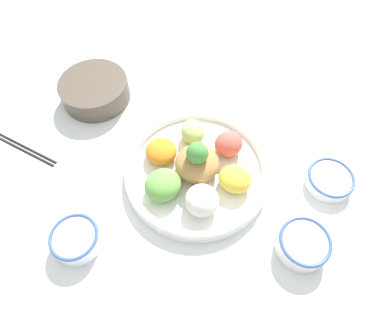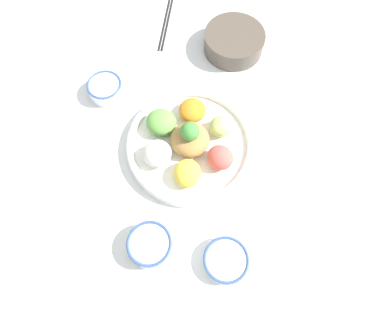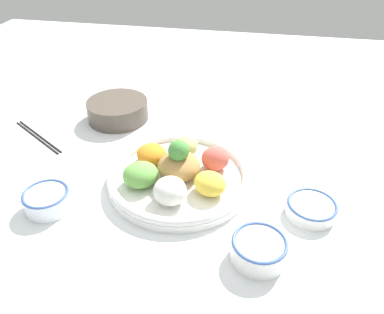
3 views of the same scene
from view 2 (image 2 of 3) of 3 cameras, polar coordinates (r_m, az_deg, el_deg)
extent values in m
plane|color=white|center=(0.90, 0.78, 4.47)|extent=(2.40, 2.40, 0.00)
cylinder|color=white|center=(0.87, -0.35, 2.01)|extent=(0.34, 0.34, 0.02)
torus|color=white|center=(0.86, -0.36, 2.44)|extent=(0.34, 0.34, 0.02)
ellipsoid|color=yellow|center=(0.80, -0.84, -2.88)|extent=(0.10, 0.10, 0.05)
ellipsoid|color=#E55B51|center=(0.82, 5.03, -0.09)|extent=(0.09, 0.09, 0.06)
ellipsoid|color=#B7DB7A|center=(0.86, 5.22, 5.49)|extent=(0.06, 0.07, 0.05)
ellipsoid|color=orange|center=(0.89, 0.07, 8.31)|extent=(0.10, 0.10, 0.04)
ellipsoid|color=#6BAD4C|center=(0.87, -5.49, 6.17)|extent=(0.11, 0.11, 0.05)
ellipsoid|color=white|center=(0.82, -6.19, 0.64)|extent=(0.07, 0.07, 0.06)
ellipsoid|color=#AD7F47|center=(0.84, -0.37, 3.17)|extent=(0.10, 0.10, 0.06)
sphere|color=#478E3D|center=(0.80, -0.39, 4.59)|extent=(0.05, 0.05, 0.05)
cylinder|color=white|center=(0.79, 6.01, -17.81)|extent=(0.11, 0.11, 0.03)
torus|color=#38569E|center=(0.78, 6.11, -17.71)|extent=(0.11, 0.11, 0.01)
cylinder|color=maroon|center=(0.78, 6.09, -17.74)|extent=(0.09, 0.09, 0.00)
cylinder|color=white|center=(0.98, -15.08, 11.59)|extent=(0.10, 0.10, 0.04)
torus|color=#38569E|center=(0.97, -15.37, 12.27)|extent=(0.10, 0.10, 0.01)
cylinder|color=white|center=(0.97, -15.32, 12.17)|extent=(0.08, 0.08, 0.00)
cylinder|color=white|center=(0.79, -7.42, -15.24)|extent=(0.11, 0.11, 0.04)
torus|color=#38569E|center=(0.77, -7.62, -15.01)|extent=(0.11, 0.11, 0.01)
cylinder|color=#DBB251|center=(0.77, -7.59, -15.04)|extent=(0.09, 0.09, 0.00)
cylinder|color=#51473D|center=(1.06, 7.45, 19.67)|extent=(0.19, 0.19, 0.06)
ellipsoid|color=tan|center=(1.05, 7.59, 20.41)|extent=(0.16, 0.16, 0.02)
cylinder|color=black|center=(1.15, -4.38, 22.80)|extent=(0.21, 0.14, 0.01)
cylinder|color=black|center=(1.15, -4.91, 22.83)|extent=(0.21, 0.14, 0.01)
cube|color=silver|center=(0.91, -24.31, -5.55)|extent=(0.08, 0.03, 0.01)
ellipsoid|color=silver|center=(0.89, -24.09, -8.84)|extent=(0.05, 0.04, 0.01)
camera|label=1|loc=(0.46, -59.87, 23.71)|focal=30.00mm
camera|label=3|loc=(0.60, -72.66, -14.83)|focal=35.00mm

